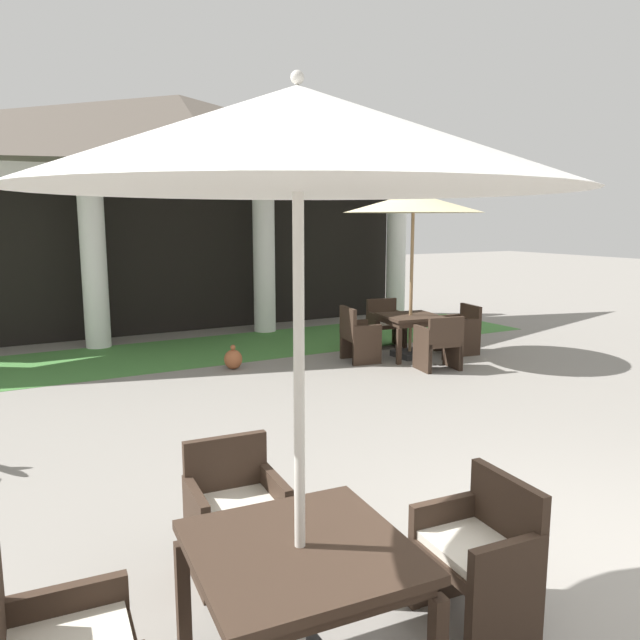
{
  "coord_description": "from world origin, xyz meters",
  "views": [
    {
      "loc": [
        -3.46,
        -2.16,
        2.29
      ],
      "look_at": [
        -0.09,
        3.89,
        1.15
      ],
      "focal_mm": 34.66,
      "sensor_mm": 36.0,
      "label": 1
    }
  ],
  "objects_px": {
    "patio_umbrella_near_foreground": "(298,142)",
    "patio_chair_mid_left_north": "(386,325)",
    "terracotta_urn": "(233,359)",
    "patio_table_near_foreground": "(300,563)",
    "patio_chair_mid_left_south": "(439,343)",
    "patio_umbrella_mid_left": "(413,205)",
    "patio_chair_mid_left_east": "(459,331)",
    "patio_chair_near_foreground_east": "(479,556)",
    "patio_chair_near_foreground_north": "(235,513)",
    "patio_chair_mid_left_west": "(358,337)",
    "patio_table_mid_left": "(410,321)"
  },
  "relations": [
    {
      "from": "patio_umbrella_near_foreground",
      "to": "patio_chair_mid_left_north",
      "type": "relative_size",
      "value": 3.43
    },
    {
      "from": "patio_umbrella_near_foreground",
      "to": "terracotta_urn",
      "type": "height_order",
      "value": "patio_umbrella_near_foreground"
    },
    {
      "from": "patio_table_near_foreground",
      "to": "patio_chair_mid_left_south",
      "type": "distance_m",
      "value": 6.75
    },
    {
      "from": "patio_umbrella_mid_left",
      "to": "patio_chair_mid_left_east",
      "type": "relative_size",
      "value": 3.34
    },
    {
      "from": "patio_umbrella_near_foreground",
      "to": "patio_chair_near_foreground_east",
      "type": "height_order",
      "value": "patio_umbrella_near_foreground"
    },
    {
      "from": "patio_chair_near_foreground_north",
      "to": "patio_chair_mid_left_south",
      "type": "relative_size",
      "value": 1.01
    },
    {
      "from": "patio_umbrella_mid_left",
      "to": "patio_chair_mid_left_north",
      "type": "bearing_deg",
      "value": 80.6
    },
    {
      "from": "patio_umbrella_near_foreground",
      "to": "patio_umbrella_mid_left",
      "type": "bearing_deg",
      "value": 48.59
    },
    {
      "from": "patio_umbrella_near_foreground",
      "to": "patio_chair_mid_left_west",
      "type": "distance_m",
      "value": 7.4
    },
    {
      "from": "patio_umbrella_near_foreground",
      "to": "patio_table_mid_left",
      "type": "xyz_separation_m",
      "value": [
        4.97,
        5.64,
        -2.01
      ]
    },
    {
      "from": "patio_chair_mid_left_south",
      "to": "patio_chair_mid_left_north",
      "type": "relative_size",
      "value": 0.99
    },
    {
      "from": "patio_chair_near_foreground_north",
      "to": "patio_table_mid_left",
      "type": "distance_m",
      "value": 6.68
    },
    {
      "from": "patio_umbrella_mid_left",
      "to": "patio_chair_mid_left_east",
      "type": "bearing_deg",
      "value": -9.4
    },
    {
      "from": "patio_chair_mid_left_east",
      "to": "patio_chair_mid_left_north",
      "type": "distance_m",
      "value": 1.33
    },
    {
      "from": "patio_chair_mid_left_east",
      "to": "patio_chair_mid_left_north",
      "type": "xyz_separation_m",
      "value": [
        -0.77,
        1.08,
        0.01
      ]
    },
    {
      "from": "patio_chair_mid_left_south",
      "to": "patio_table_near_foreground",
      "type": "bearing_deg",
      "value": -126.23
    },
    {
      "from": "patio_chair_mid_left_east",
      "to": "terracotta_urn",
      "type": "relative_size",
      "value": 2.17
    },
    {
      "from": "patio_table_mid_left",
      "to": "patio_umbrella_mid_left",
      "type": "bearing_deg",
      "value": -116.57
    },
    {
      "from": "patio_table_near_foreground",
      "to": "patio_chair_mid_left_west",
      "type": "distance_m",
      "value": 7.07
    },
    {
      "from": "patio_chair_near_foreground_north",
      "to": "patio_chair_mid_left_south",
      "type": "height_order",
      "value": "patio_chair_near_foreground_north"
    },
    {
      "from": "patio_umbrella_near_foreground",
      "to": "patio_chair_near_foreground_east",
      "type": "bearing_deg",
      "value": -4.54
    },
    {
      "from": "patio_umbrella_near_foreground",
      "to": "terracotta_urn",
      "type": "xyz_separation_m",
      "value": [
        2.08,
        6.29,
        -2.46
      ]
    },
    {
      "from": "terracotta_urn",
      "to": "patio_table_near_foreground",
      "type": "bearing_deg",
      "value": -108.32
    },
    {
      "from": "patio_umbrella_near_foreground",
      "to": "patio_chair_near_foreground_east",
      "type": "relative_size",
      "value": 3.42
    },
    {
      "from": "patio_table_near_foreground",
      "to": "patio_chair_near_foreground_north",
      "type": "height_order",
      "value": "patio_chair_near_foreground_north"
    },
    {
      "from": "patio_chair_near_foreground_north",
      "to": "patio_table_near_foreground",
      "type": "bearing_deg",
      "value": 90.0
    },
    {
      "from": "patio_chair_near_foreground_north",
      "to": "patio_chair_mid_left_east",
      "type": "relative_size",
      "value": 1.03
    },
    {
      "from": "patio_umbrella_near_foreground",
      "to": "patio_umbrella_mid_left",
      "type": "relative_size",
      "value": 1.06
    },
    {
      "from": "patio_umbrella_near_foreground",
      "to": "terracotta_urn",
      "type": "distance_m",
      "value": 7.07
    },
    {
      "from": "patio_chair_mid_left_south",
      "to": "patio_chair_mid_left_west",
      "type": "bearing_deg",
      "value": 135.18
    },
    {
      "from": "terracotta_urn",
      "to": "patio_chair_mid_left_west",
      "type": "bearing_deg",
      "value": -14.3
    },
    {
      "from": "patio_chair_mid_left_east",
      "to": "patio_chair_mid_left_north",
      "type": "height_order",
      "value": "patio_chair_mid_left_north"
    },
    {
      "from": "patio_chair_near_foreground_east",
      "to": "patio_chair_mid_left_north",
      "type": "height_order",
      "value": "patio_chair_near_foreground_east"
    },
    {
      "from": "patio_chair_mid_left_north",
      "to": "patio_table_near_foreground",
      "type": "bearing_deg",
      "value": 61.42
    },
    {
      "from": "patio_table_near_foreground",
      "to": "patio_umbrella_near_foreground",
      "type": "xyz_separation_m",
      "value": [
        0.0,
        0.0,
        1.98
      ]
    },
    {
      "from": "patio_chair_near_foreground_north",
      "to": "patio_chair_mid_left_east",
      "type": "height_order",
      "value": "patio_chair_near_foreground_north"
    },
    {
      "from": "patio_table_near_foreground",
      "to": "patio_chair_mid_left_east",
      "type": "height_order",
      "value": "patio_chair_mid_left_east"
    },
    {
      "from": "patio_table_near_foreground",
      "to": "patio_chair_near_foreground_north",
      "type": "xyz_separation_m",
      "value": [
        0.09,
        1.09,
        -0.24
      ]
    },
    {
      "from": "patio_table_mid_left",
      "to": "patio_chair_mid_left_north",
      "type": "bearing_deg",
      "value": 80.6
    },
    {
      "from": "patio_table_near_foreground",
      "to": "patio_chair_near_foreground_north",
      "type": "relative_size",
      "value": 1.29
    },
    {
      "from": "patio_chair_near_foreground_east",
      "to": "patio_chair_mid_left_east",
      "type": "xyz_separation_m",
      "value": [
        4.81,
        5.57,
        -0.02
      ]
    },
    {
      "from": "patio_chair_mid_left_west",
      "to": "terracotta_urn",
      "type": "bearing_deg",
      "value": -94.9
    },
    {
      "from": "patio_table_near_foreground",
      "to": "patio_chair_near_foreground_east",
      "type": "bearing_deg",
      "value": -4.54
    },
    {
      "from": "patio_umbrella_near_foreground",
      "to": "patio_chair_mid_left_east",
      "type": "height_order",
      "value": "patio_umbrella_near_foreground"
    },
    {
      "from": "patio_table_mid_left",
      "to": "patio_chair_mid_left_east",
      "type": "relative_size",
      "value": 1.26
    },
    {
      "from": "patio_chair_mid_left_south",
      "to": "patio_chair_mid_left_north",
      "type": "distance_m",
      "value": 1.88
    },
    {
      "from": "patio_chair_near_foreground_east",
      "to": "patio_umbrella_mid_left",
      "type": "bearing_deg",
      "value": -29.6
    },
    {
      "from": "patio_chair_mid_left_west",
      "to": "terracotta_urn",
      "type": "height_order",
      "value": "patio_chair_mid_left_west"
    },
    {
      "from": "patio_table_near_foreground",
      "to": "terracotta_urn",
      "type": "height_order",
      "value": "patio_table_near_foreground"
    },
    {
      "from": "patio_table_near_foreground",
      "to": "patio_table_mid_left",
      "type": "distance_m",
      "value": 7.52
    }
  ]
}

